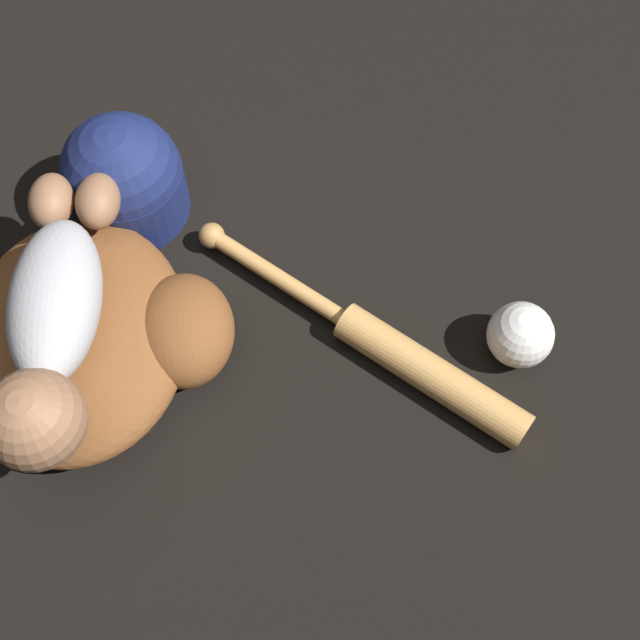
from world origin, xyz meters
name	(u,v)px	position (x,y,z in m)	size (l,w,h in m)	color
ground_plane	(75,377)	(0.00, 0.00, 0.00)	(6.00, 6.00, 0.00)	black
baseball_glove	(94,336)	(-0.02, 0.04, 0.05)	(0.38, 0.37, 0.10)	brown
baby_figure	(51,328)	(0.01, 0.01, 0.14)	(0.35, 0.22, 0.10)	#B2B2B7
baseball_bat	(397,353)	(0.13, 0.35, 0.02)	(0.41, 0.27, 0.05)	tan
baseball	(520,335)	(0.17, 0.49, 0.04)	(0.08, 0.08, 0.08)	white
baseball_cap	(124,180)	(-0.20, 0.14, 0.06)	(0.21, 0.19, 0.15)	navy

